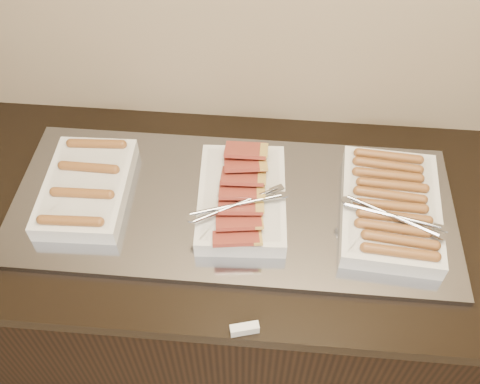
% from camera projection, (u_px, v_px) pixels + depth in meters
% --- Properties ---
extents(counter, '(2.06, 0.76, 0.90)m').
position_uv_depth(counter, '(241.00, 289.00, 1.81)').
color(counter, black).
rests_on(counter, ground).
extents(warming_tray, '(1.20, 0.50, 0.02)m').
position_uv_depth(warming_tray, '(232.00, 205.00, 1.46)').
color(warming_tray, gray).
rests_on(warming_tray, counter).
extents(dish_left, '(0.23, 0.34, 0.07)m').
position_uv_depth(dish_left, '(87.00, 187.00, 1.45)').
color(dish_left, silver).
rests_on(dish_left, warming_tray).
extents(dish_center, '(0.27, 0.37, 0.09)m').
position_uv_depth(dish_center, '(241.00, 197.00, 1.42)').
color(dish_center, silver).
rests_on(dish_center, warming_tray).
extents(dish_right, '(0.28, 0.39, 0.08)m').
position_uv_depth(dish_right, '(391.00, 207.00, 1.40)').
color(dish_right, silver).
rests_on(dish_right, warming_tray).
extents(label_holder, '(0.07, 0.04, 0.03)m').
position_uv_depth(label_holder, '(245.00, 329.00, 1.23)').
color(label_holder, silver).
rests_on(label_holder, counter).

